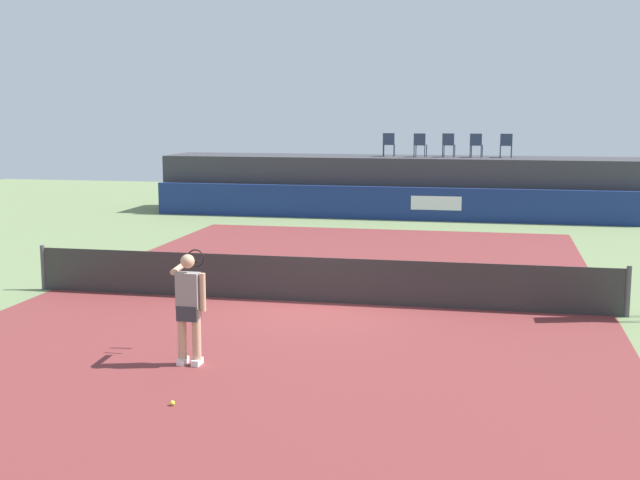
# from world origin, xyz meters

# --- Properties ---
(ground_plane) EXTENTS (48.00, 48.00, 0.00)m
(ground_plane) POSITION_xyz_m (0.00, 3.00, 0.00)
(ground_plane) COLOR #6B7F51
(court_inner) EXTENTS (12.00, 22.00, 0.00)m
(court_inner) POSITION_xyz_m (0.00, 0.00, 0.00)
(court_inner) COLOR maroon
(court_inner) RESTS_ON ground
(sponsor_wall) EXTENTS (18.00, 0.22, 1.20)m
(sponsor_wall) POSITION_xyz_m (0.01, 13.50, 0.60)
(sponsor_wall) COLOR navy
(sponsor_wall) RESTS_ON ground
(spectator_platform) EXTENTS (18.00, 2.80, 2.20)m
(spectator_platform) POSITION_xyz_m (0.00, 15.30, 1.10)
(spectator_platform) COLOR #38383D
(spectator_platform) RESTS_ON ground
(spectator_chair_far_left) EXTENTS (0.47, 0.47, 0.89)m
(spectator_chair_far_left) POSITION_xyz_m (-0.38, 15.21, 2.69)
(spectator_chair_far_left) COLOR #2D3D56
(spectator_chair_far_left) RESTS_ON spectator_platform
(spectator_chair_left) EXTENTS (0.48, 0.48, 0.89)m
(spectator_chair_left) POSITION_xyz_m (0.82, 15.06, 2.69)
(spectator_chair_left) COLOR #2D3D56
(spectator_chair_left) RESTS_ON spectator_platform
(spectator_chair_center) EXTENTS (0.47, 0.47, 0.89)m
(spectator_chair_center) POSITION_xyz_m (1.86, 15.28, 2.69)
(spectator_chair_center) COLOR #2D3D56
(spectator_chair_center) RESTS_ON spectator_platform
(spectator_chair_right) EXTENTS (0.48, 0.48, 0.89)m
(spectator_chair_right) POSITION_xyz_m (2.88, 15.29, 2.69)
(spectator_chair_right) COLOR #2D3D56
(spectator_chair_right) RESTS_ON spectator_platform
(spectator_chair_far_right) EXTENTS (0.44, 0.44, 0.89)m
(spectator_chair_far_right) POSITION_xyz_m (3.97, 15.33, 2.69)
(spectator_chair_far_right) COLOR #2D3D56
(spectator_chair_far_right) RESTS_ON spectator_platform
(tennis_net) EXTENTS (12.40, 0.02, 0.95)m
(tennis_net) POSITION_xyz_m (0.00, 0.00, 0.47)
(tennis_net) COLOR #2D2D2D
(tennis_net) RESTS_ON ground
(net_post_near) EXTENTS (0.10, 0.10, 1.00)m
(net_post_near) POSITION_xyz_m (-6.20, 0.00, 0.50)
(net_post_near) COLOR #4C4C51
(net_post_near) RESTS_ON ground
(net_post_far) EXTENTS (0.10, 0.10, 1.00)m
(net_post_far) POSITION_xyz_m (6.20, 0.00, 0.50)
(net_post_far) COLOR #4C4C51
(net_post_far) RESTS_ON ground
(tennis_player) EXTENTS (0.67, 1.13, 1.77)m
(tennis_player) POSITION_xyz_m (-1.03, -4.64, 0.96)
(tennis_player) COLOR white
(tennis_player) RESTS_ON court_inner
(tennis_ball) EXTENTS (0.07, 0.07, 0.07)m
(tennis_ball) POSITION_xyz_m (-0.60, -6.49, 0.04)
(tennis_ball) COLOR #D8EA33
(tennis_ball) RESTS_ON court_inner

